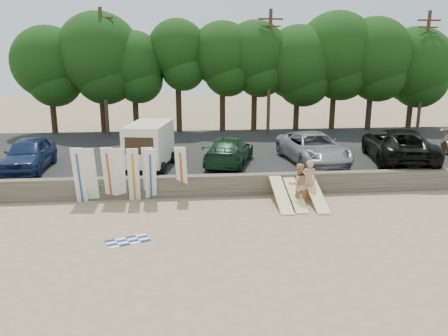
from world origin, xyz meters
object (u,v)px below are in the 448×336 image
(box_trailer, at_px, (149,143))
(car_0, at_px, (29,154))
(beachgoer_a, at_px, (309,180))
(car_3, at_px, (398,145))
(car_2, at_px, (313,148))
(car_1, at_px, (229,151))
(cooler, at_px, (315,193))
(beachgoer_b, at_px, (298,184))

(box_trailer, bearing_deg, car_0, -170.75)
(beachgoer_a, bearing_deg, box_trailer, -27.84)
(car_3, distance_m, beachgoer_a, 7.65)
(car_0, bearing_deg, car_2, -0.91)
(car_0, height_order, car_1, car_0)
(car_2, height_order, beachgoer_a, car_2)
(car_1, bearing_deg, box_trailer, 22.41)
(box_trailer, bearing_deg, car_1, 15.70)
(cooler, bearing_deg, car_0, 160.82)
(car_2, bearing_deg, car_3, -6.55)
(box_trailer, height_order, car_1, box_trailer)
(beachgoer_a, bearing_deg, car_3, -144.75)
(car_2, bearing_deg, car_1, 174.18)
(cooler, bearing_deg, car_1, 128.58)
(beachgoer_a, relative_size, beachgoer_b, 1.00)
(cooler, bearing_deg, box_trailer, 151.40)
(box_trailer, xyz_separation_m, car_1, (4.22, 0.36, -0.59))
(box_trailer, xyz_separation_m, beachgoer_a, (7.35, -4.02, -1.07))
(car_0, distance_m, cooler, 14.51)
(car_1, relative_size, beachgoer_b, 2.67)
(car_2, distance_m, beachgoer_b, 5.42)
(box_trailer, height_order, beachgoer_b, box_trailer)
(car_3, xyz_separation_m, beachgoer_a, (-6.29, -4.31, -0.66))
(car_2, bearing_deg, beachgoer_a, -114.54)
(car_3, bearing_deg, beachgoer_a, 46.54)
(car_3, height_order, beachgoer_b, car_3)
(beachgoer_b, height_order, cooler, beachgoer_b)
(box_trailer, relative_size, car_0, 0.82)
(car_2, xyz_separation_m, car_3, (4.80, -0.07, 0.10))
(car_3, height_order, cooler, car_3)
(car_1, xyz_separation_m, beachgoer_b, (2.50, -4.97, -0.49))
(beachgoer_a, bearing_deg, car_0, -16.41)
(box_trailer, bearing_deg, beachgoer_b, -23.63)
(car_0, xyz_separation_m, car_1, (10.35, 0.19, -0.09))
(car_1, bearing_deg, beachgoer_b, 134.23)
(car_0, height_order, car_3, car_3)
(car_0, height_order, car_2, car_0)
(car_1, distance_m, car_2, 4.62)
(car_0, bearing_deg, beachgoer_a, -18.88)
(beachgoer_a, xyz_separation_m, cooler, (0.49, 0.50, -0.78))
(car_1, distance_m, beachgoer_a, 5.41)
(box_trailer, distance_m, car_2, 8.86)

